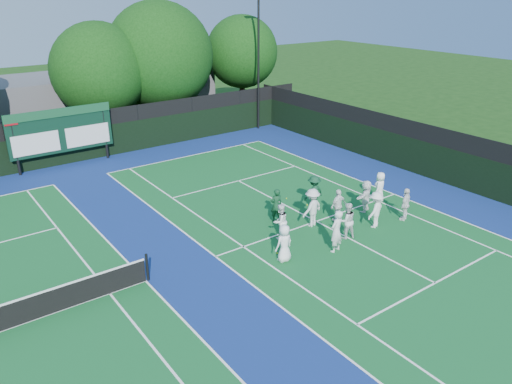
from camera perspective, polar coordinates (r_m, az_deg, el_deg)
ground at (r=22.61m, az=8.64°, el=-4.25°), size 120.00×120.00×0.00m
court_apron at (r=20.06m, az=-5.92°, el=-7.80°), size 34.00×32.00×0.01m
near_court at (r=23.24m, az=6.92°, el=-3.35°), size 11.05×23.85×0.01m
back_fence at (r=32.48m, az=-19.71°, el=5.60°), size 34.00×0.08×3.00m
divider_fence_right at (r=29.27m, az=20.15°, el=3.77°), size 0.08×32.00×3.00m
scoreboard at (r=31.62m, az=-21.42°, el=6.51°), size 6.00×0.21×3.55m
clubhouse at (r=40.91m, az=-17.92°, el=10.06°), size 18.00×6.00×4.00m
light_pole_right at (r=37.24m, az=0.28°, el=16.70°), size 1.20×0.30×10.12m
tree_c at (r=36.06m, az=-17.27°, el=12.90°), size 6.39×6.39×8.02m
tree_d at (r=37.67m, az=-10.80°, el=14.76°), size 7.64×7.64×9.26m
tree_e at (r=41.27m, az=-1.51°, el=15.55°), size 5.68×5.68×8.07m
tennis_ball_0 at (r=20.42m, az=2.43°, el=-6.99°), size 0.07×0.07×0.07m
tennis_ball_1 at (r=24.84m, az=5.86°, el=-1.48°), size 0.07×0.07×0.07m
tennis_ball_4 at (r=25.49m, az=3.50°, el=-0.74°), size 0.07×0.07×0.07m
tennis_ball_5 at (r=25.16m, az=10.79°, el=-1.45°), size 0.07×0.07×0.07m
player_front_0 at (r=19.60m, az=3.25°, el=-5.87°), size 0.78×0.53×1.56m
player_front_1 at (r=20.46m, az=9.16°, el=-4.45°), size 0.75×0.58×1.82m
player_front_2 at (r=21.66m, az=10.33°, el=-3.22°), size 0.94×0.83×1.63m
player_front_3 at (r=22.86m, az=13.48°, el=-1.98°), size 1.23×0.92×1.69m
player_front_4 at (r=23.94m, az=16.72°, el=-1.35°), size 1.00×0.66×1.58m
player_back_0 at (r=21.36m, az=2.78°, el=-3.35°), size 0.82×0.68×1.55m
player_back_1 at (r=22.46m, az=6.43°, el=-1.79°), size 1.25×0.85×1.79m
player_back_2 at (r=23.14m, az=9.37°, el=-1.51°), size 0.94×0.43×1.57m
player_back_3 at (r=24.41m, az=12.43°, el=-0.43°), size 1.52×0.99×1.57m
player_back_4 at (r=25.59m, az=13.96°, el=0.52°), size 0.90×0.76×1.58m
coach_left at (r=22.82m, az=2.32°, el=-1.52°), size 0.66×0.51×1.59m
coach_right at (r=24.20m, az=6.63°, el=-0.06°), size 1.10×0.63×1.71m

